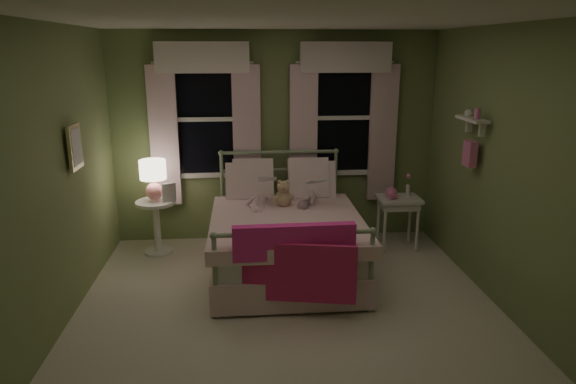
{
  "coord_description": "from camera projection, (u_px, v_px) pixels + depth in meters",
  "views": [
    {
      "loc": [
        -0.38,
        -4.24,
        2.38
      ],
      "look_at": [
        0.04,
        0.67,
        1.0
      ],
      "focal_mm": 32.0,
      "sensor_mm": 36.0,
      "label": 1
    }
  ],
  "objects": [
    {
      "name": "room_shell",
      "position": [
        290.0,
        179.0,
        4.39
      ],
      "size": [
        4.2,
        4.2,
        4.2
      ],
      "color": "white",
      "rests_on": "ground"
    },
    {
      "name": "bed",
      "position": [
        285.0,
        238.0,
        5.61
      ],
      "size": [
        1.58,
        2.04,
        1.18
      ],
      "color": "white",
      "rests_on": "ground"
    },
    {
      "name": "pink_throw",
      "position": [
        295.0,
        255.0,
        4.57
      ],
      "size": [
        1.1,
        0.25,
        0.71
      ],
      "color": "#FC319E",
      "rests_on": "bed"
    },
    {
      "name": "child_left",
      "position": [
        258.0,
        176.0,
        5.84
      ],
      "size": [
        0.31,
        0.22,
        0.82
      ],
      "primitive_type": "imported",
      "rotation": [
        0.0,
        0.0,
        3.06
      ],
      "color": "#F7D1DD",
      "rests_on": "bed"
    },
    {
      "name": "child_right",
      "position": [
        306.0,
        181.0,
        5.9
      ],
      "size": [
        0.4,
        0.35,
        0.68
      ],
      "primitive_type": "imported",
      "rotation": [
        0.0,
        0.0,
        2.82
      ],
      "color": "#F7D1DD",
      "rests_on": "bed"
    },
    {
      "name": "book_left",
      "position": [
        258.0,
        183.0,
        5.6
      ],
      "size": [
        0.21,
        0.13,
        0.26
      ],
      "primitive_type": "imported",
      "rotation": [
        1.22,
        0.0,
        -0.07
      ],
      "color": "beige",
      "rests_on": "child_left"
    },
    {
      "name": "book_right",
      "position": [
        309.0,
        186.0,
        5.66
      ],
      "size": [
        0.21,
        0.14,
        0.26
      ],
      "primitive_type": "imported",
      "rotation": [
        1.22,
        0.0,
        0.17
      ],
      "color": "beige",
      "rests_on": "child_right"
    },
    {
      "name": "teddy_bear",
      "position": [
        283.0,
        195.0,
        5.76
      ],
      "size": [
        0.24,
        0.2,
        0.32
      ],
      "color": "tan",
      "rests_on": "bed"
    },
    {
      "name": "nightstand_left",
      "position": [
        156.0,
        220.0,
        6.1
      ],
      "size": [
        0.46,
        0.46,
        0.65
      ],
      "color": "white",
      "rests_on": "ground"
    },
    {
      "name": "table_lamp",
      "position": [
        153.0,
        176.0,
        5.95
      ],
      "size": [
        0.3,
        0.3,
        0.47
      ],
      "color": "pink",
      "rests_on": "nightstand_left"
    },
    {
      "name": "book_nightstand",
      "position": [
        163.0,
        202.0,
        5.96
      ],
      "size": [
        0.23,
        0.27,
        0.02
      ],
      "primitive_type": "imported",
      "rotation": [
        0.0,
        0.0,
        0.33
      ],
      "color": "beige",
      "rests_on": "nightstand_left"
    },
    {
      "name": "nightstand_right",
      "position": [
        399.0,
        205.0,
        6.21
      ],
      "size": [
        0.5,
        0.4,
        0.64
      ],
      "color": "white",
      "rests_on": "ground"
    },
    {
      "name": "pink_toy",
      "position": [
        391.0,
        193.0,
        6.15
      ],
      "size": [
        0.14,
        0.19,
        0.14
      ],
      "color": "pink",
      "rests_on": "nightstand_right"
    },
    {
      "name": "bud_vase",
      "position": [
        408.0,
        185.0,
        6.2
      ],
      "size": [
        0.06,
        0.06,
        0.28
      ],
      "color": "white",
      "rests_on": "nightstand_right"
    },
    {
      "name": "window_left",
      "position": [
        205.0,
        114.0,
        6.18
      ],
      "size": [
        1.34,
        0.13,
        1.96
      ],
      "color": "black",
      "rests_on": "room_shell"
    },
    {
      "name": "window_right",
      "position": [
        344.0,
        112.0,
        6.32
      ],
      "size": [
        1.34,
        0.13,
        1.96
      ],
      "color": "black",
      "rests_on": "room_shell"
    },
    {
      "name": "wall_shelf",
      "position": [
        471.0,
        137.0,
        5.16
      ],
      "size": [
        0.15,
        0.5,
        0.6
      ],
      "color": "white",
      "rests_on": "room_shell"
    },
    {
      "name": "framed_picture",
      "position": [
        75.0,
        147.0,
        4.75
      ],
      "size": [
        0.03,
        0.32,
        0.42
      ],
      "color": "beige",
      "rests_on": "room_shell"
    }
  ]
}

